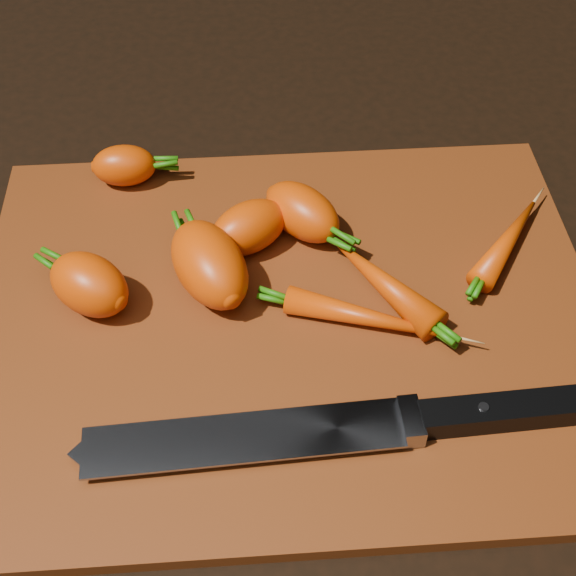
{
  "coord_description": "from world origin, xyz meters",
  "views": [
    {
      "loc": [
        -0.03,
        -0.41,
        0.5
      ],
      "look_at": [
        0.0,
        0.01,
        0.03
      ],
      "focal_mm": 50.0,
      "sensor_mm": 36.0,
      "label": 1
    }
  ],
  "objects": [
    {
      "name": "cutting_board",
      "position": [
        0.0,
        0.0,
        0.01
      ],
      "size": [
        0.5,
        0.4,
        0.01
      ],
      "primitive_type": "cube",
      "color": "#56240B",
      "rests_on": "ground"
    },
    {
      "name": "carrot_4",
      "position": [
        -0.14,
        0.17,
        0.03
      ],
      "size": [
        0.06,
        0.04,
        0.04
      ],
      "primitive_type": "ellipsoid",
      "rotation": [
        0.0,
        0.0,
        -0.0
      ],
      "color": "#DB4001",
      "rests_on": "cutting_board"
    },
    {
      "name": "carrot_1",
      "position": [
        0.02,
        0.09,
        0.03
      ],
      "size": [
        0.08,
        0.09,
        0.04
      ],
      "primitive_type": "ellipsoid",
      "rotation": [
        0.0,
        0.0,
        -0.85
      ],
      "color": "#DB4001",
      "rests_on": "cutting_board"
    },
    {
      "name": "ground",
      "position": [
        0.0,
        0.0,
        -0.01
      ],
      "size": [
        2.0,
        2.0,
        0.01
      ],
      "primitive_type": "cube",
      "color": "black"
    },
    {
      "name": "carrot_7",
      "position": [
        0.08,
        0.01,
        0.03
      ],
      "size": [
        0.09,
        0.11,
        0.03
      ],
      "primitive_type": "ellipsoid",
      "rotation": [
        0.0,
        0.0,
        2.17
      ],
      "color": "#DB4001",
      "rests_on": "cutting_board"
    },
    {
      "name": "knife",
      "position": [
        -0.02,
        -0.12,
        0.02
      ],
      "size": [
        0.36,
        0.05,
        0.02
      ],
      "rotation": [
        0.0,
        0.0,
        0.04
      ],
      "color": "gray",
      "rests_on": "cutting_board"
    },
    {
      "name": "carrot_6",
      "position": [
        0.06,
        -0.02,
        0.02
      ],
      "size": [
        0.13,
        0.07,
        0.02
      ],
      "primitive_type": "ellipsoid",
      "rotation": [
        0.0,
        0.0,
        -0.36
      ],
      "color": "#DB4001",
      "rests_on": "cutting_board"
    },
    {
      "name": "carrot_3",
      "position": [
        -0.03,
        0.08,
        0.03
      ],
      "size": [
        0.08,
        0.07,
        0.04
      ],
      "primitive_type": "ellipsoid",
      "rotation": [
        0.0,
        0.0,
        3.69
      ],
      "color": "#DB4001",
      "rests_on": "cutting_board"
    },
    {
      "name": "carrot_0",
      "position": [
        -0.16,
        0.02,
        0.04
      ],
      "size": [
        0.09,
        0.08,
        0.05
      ],
      "primitive_type": "ellipsoid",
      "rotation": [
        0.0,
        0.0,
        2.46
      ],
      "color": "#DB4001",
      "rests_on": "cutting_board"
    },
    {
      "name": "carrot_2",
      "position": [
        -0.06,
        0.03,
        0.04
      ],
      "size": [
        0.09,
        0.11,
        0.05
      ],
      "primitive_type": "ellipsoid",
      "rotation": [
        0.0,
        0.0,
        1.98
      ],
      "color": "#DB4001",
      "rests_on": "cutting_board"
    },
    {
      "name": "carrot_5",
      "position": [
        0.19,
        0.06,
        0.02
      ],
      "size": [
        0.09,
        0.1,
        0.02
      ],
      "primitive_type": "ellipsoid",
      "rotation": [
        0.0,
        0.0,
        0.92
      ],
      "color": "#DB4001",
      "rests_on": "cutting_board"
    }
  ]
}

